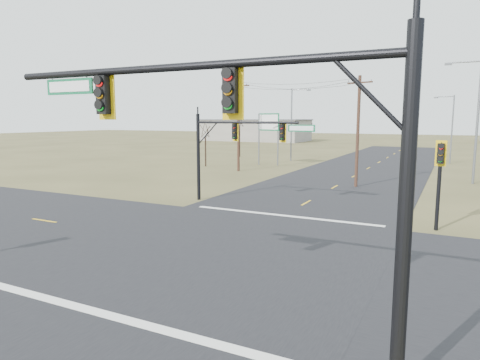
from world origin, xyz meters
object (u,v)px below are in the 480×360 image
Objects in this scene: utility_pole_near at (358,130)px; bare_tree_b at (240,120)px; streetlight_c at (293,121)px; highway_sign at (268,129)px; utility_pole_far at (238,125)px; streetlight_b at (451,125)px; mast_arm_near at (248,130)px; pedestal_signal_ne at (440,166)px; mast_arm_far at (238,139)px; streetlight_a at (475,115)px; bare_tree_a at (205,130)px.

bare_tree_b is (-22.75, 22.48, 0.82)m from utility_pole_near.
highway_sign is at bearing -121.75° from streetlight_c.
utility_pole_far is 1.41× the size of bare_tree_b.
utility_pole_far is (-14.41, 5.65, 0.30)m from utility_pole_near.
streetlight_b is at bearing 43.10° from utility_pole_far.
utility_pole_far is at bearing 113.09° from mast_arm_near.
utility_pole_near is 26.47m from streetlight_b.
streetlight_b is at bearing 99.95° from pedestal_signal_ne.
streetlight_b is at bearing 91.03° from mast_arm_far.
utility_pole_far is 1.13× the size of streetlight_b.
mast_arm_far is 0.98× the size of streetlight_b.
streetlight_c is 10.24m from bare_tree_b.
highway_sign is at bearing -46.78° from bare_tree_b.
utility_pole_near is at bearing -21.41° from utility_pole_far.
mast_arm_near reaches higher than highway_sign.
streetlight_a is (8.98, 6.59, 1.30)m from utility_pole_near.
mast_arm_far is 31.66m from streetlight_c.
utility_pole_near reaches higher than highway_sign.
streetlight_b is (-2.11, 18.97, -1.21)m from streetlight_a.
utility_pole_near is 0.86× the size of streetlight_a.
mast_arm_near is 1.25× the size of streetlight_b.
bare_tree_b is at bearing 152.41° from highway_sign.
bare_tree_a is at bearing -125.18° from streetlight_b.
streetlight_a reaches higher than utility_pole_near.
highway_sign is (0.55, 7.36, -0.63)m from utility_pole_far.
utility_pole_near reaches higher than pedestal_signal_ne.
bare_tree_b is (-31.73, 15.89, -0.48)m from streetlight_a.
pedestal_signal_ne is 0.54× the size of streetlight_b.
bare_tree_b is at bearing 139.78° from streetlight_c.
mast_arm_far is 1.53× the size of bare_tree_a.
bare_tree_b is (-16.87, 33.74, 1.23)m from mast_arm_far.
utility_pole_near is (-6.93, 13.12, 1.50)m from pedestal_signal_ne.
pedestal_signal_ne is 0.84× the size of bare_tree_a.
utility_pole_near reaches higher than bare_tree_b.
bare_tree_a is at bearing -123.56° from highway_sign.
bare_tree_b is (-29.68, 35.60, 2.32)m from pedestal_signal_ne.
mast_arm_far is 0.87× the size of utility_pole_far.
highway_sign is at bearing 108.15° from mast_arm_near.
mast_arm_near is at bearing -95.25° from streetlight_c.
highway_sign is 0.65× the size of streetlight_c.
utility_pole_near reaches higher than streetlight_b.
bare_tree_a is at bearing 151.89° from pedestal_signal_ne.
streetlight_a is 25.48m from streetlight_c.
mast_arm_far is at bearing -117.58° from utility_pole_near.
utility_pole_far reaches higher than pedestal_signal_ne.
utility_pole_near is (-3.19, 28.52, -0.67)m from mast_arm_near.
highway_sign is 0.59× the size of streetlight_a.
utility_pole_near is 32.00m from bare_tree_b.
utility_pole_far is at bearing -114.79° from streetlight_b.
utility_pole_far is 1.01× the size of streetlight_c.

